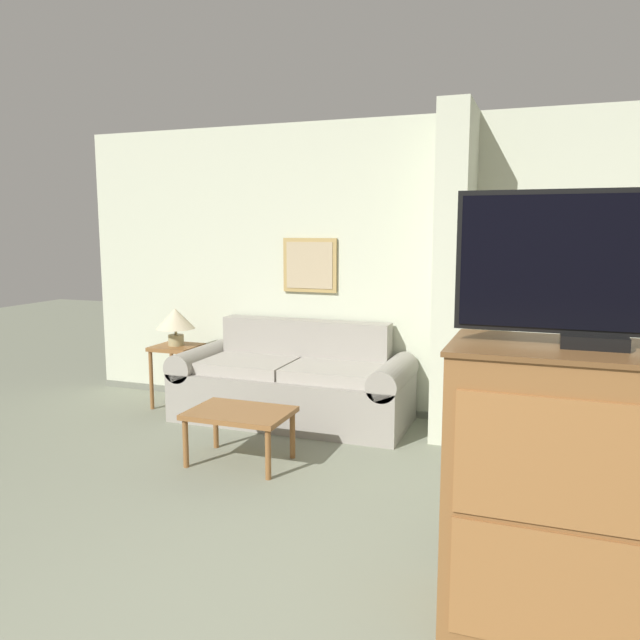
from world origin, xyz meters
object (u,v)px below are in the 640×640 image
at_px(tv, 598,268).
at_px(backpack, 624,382).
at_px(table_lamp, 175,320).
at_px(coffee_table, 240,417).
at_px(tv_dresser, 584,497).
at_px(couch, 294,384).

bearing_deg(tv, backpack, 78.84).
height_order(table_lamp, backpack, backpack).
xyz_separation_m(coffee_table, tv_dresser, (2.18, -1.26, 0.27)).
height_order(couch, backpack, backpack).
bearing_deg(coffee_table, couch, 91.84).
bearing_deg(backpack, coffee_table, -177.58).
bearing_deg(backpack, tv_dresser, -101.16).
bearing_deg(coffee_table, table_lamp, 138.19).
bearing_deg(backpack, table_lamp, 164.93).
height_order(coffee_table, tv_dresser, tv_dresser).
bearing_deg(couch, table_lamp, 179.60).
bearing_deg(tv_dresser, table_lamp, 145.30).
bearing_deg(tv, tv_dresser, -90.00).
relative_size(couch, table_lamp, 5.69).
distance_m(tv, backpack, 1.57).
distance_m(coffee_table, tv_dresser, 2.53).
xyz_separation_m(couch, backpack, (2.48, -0.98, 0.46)).
bearing_deg(couch, coffee_table, -88.16).
bearing_deg(table_lamp, backpack, -15.07).
relative_size(tv, backpack, 2.87).
height_order(table_lamp, tv_dresser, tv_dresser).
relative_size(coffee_table, table_lamp, 1.98).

